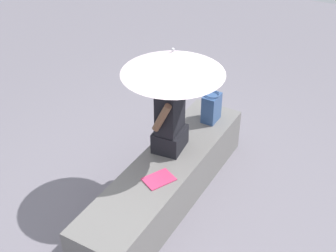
{
  "coord_description": "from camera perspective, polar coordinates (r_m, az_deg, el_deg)",
  "views": [
    {
      "loc": [
        -3.06,
        -1.78,
        3.33
      ],
      "look_at": [
        0.12,
        0.05,
        0.85
      ],
      "focal_mm": 49.09,
      "sensor_mm": 36.0,
      "label": 1
    }
  ],
  "objects": [
    {
      "name": "ground_plane",
      "position": [
        4.86,
        -0.23,
        -9.12
      ],
      "size": [
        14.0,
        14.0,
        0.0
      ],
      "primitive_type": "plane",
      "color": "slate"
    },
    {
      "name": "stone_bench",
      "position": [
        4.69,
        -0.24,
        -6.91
      ],
      "size": [
        2.48,
        0.58,
        0.5
      ],
      "primitive_type": "cube",
      "color": "slate",
      "rests_on": "ground"
    },
    {
      "name": "person_seated",
      "position": [
        4.51,
        0.25,
        1.28
      ],
      "size": [
        0.49,
        0.32,
        0.9
      ],
      "color": "black",
      "rests_on": "stone_bench"
    },
    {
      "name": "parasol",
      "position": [
        4.15,
        0.61,
        7.93
      ],
      "size": [
        0.97,
        0.97,
        1.14
      ],
      "color": "#B7B7BC",
      "rests_on": "stone_bench"
    },
    {
      "name": "handbag_black",
      "position": [
        5.08,
        5.41,
        2.32
      ],
      "size": [
        0.22,
        0.17,
        0.34
      ],
      "color": "#335184",
      "rests_on": "stone_bench"
    },
    {
      "name": "magazine",
      "position": [
        4.33,
        -1.14,
        -6.62
      ],
      "size": [
        0.34,
        0.3,
        0.01
      ],
      "primitive_type": "cube",
      "rotation": [
        0.0,
        0.0,
        -0.46
      ],
      "color": "#D83866",
      "rests_on": "stone_bench"
    }
  ]
}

